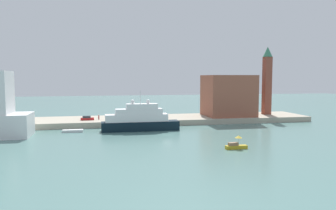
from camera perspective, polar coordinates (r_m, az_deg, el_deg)
ground at (r=88.77m, az=-0.23°, el=-5.23°), size 400.00×400.00×0.00m
quay_dock at (r=113.23m, az=-2.78°, el=-2.60°), size 110.00×18.52×1.78m
large_yacht at (r=95.95m, az=-5.00°, el=-2.58°), size 22.47×4.20×11.61m
small_motorboat at (r=73.17m, az=11.72°, el=-6.75°), size 4.79×1.56×2.93m
work_barge at (r=97.19m, az=-16.18°, el=-4.33°), size 5.72×1.79×0.71m
harbor_building at (r=119.46m, az=10.39°, el=1.63°), size 16.45×14.45×14.50m
bell_tower at (r=127.19m, az=16.80°, el=4.49°), size 3.46×3.46×24.95m
parked_car at (r=109.13m, az=-13.84°, el=-2.24°), size 4.17×1.89×1.32m
person_figure at (r=109.47m, az=-11.91°, el=-2.10°), size 0.36×0.36×1.60m
mooring_bollard at (r=105.76m, az=-1.32°, el=-2.42°), size 0.42×0.42×0.79m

